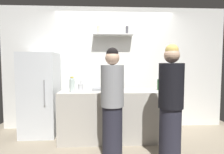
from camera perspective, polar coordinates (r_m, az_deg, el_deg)
The scene contains 12 objects.
ground_plane at distance 3.07m, azimuth 2.64°, elevation -22.82°, with size 5.28×5.28×0.00m, color gray.
back_wall_assembly at distance 3.98m, azimuth 0.92°, elevation 2.87°, with size 4.80×0.32×2.60m.
refrigerator at distance 3.82m, azimuth -21.64°, elevation -5.02°, with size 0.66×0.66×1.61m.
counter at distance 3.40m, azimuth 0.00°, elevation -11.89°, with size 1.88×0.61×0.90m, color #B7B2A8.
baking_pan at distance 3.34m, azimuth -3.25°, elevation -3.81°, with size 0.34×0.24×0.05m, color gray.
utensil_holder at distance 3.39m, azimuth -9.84°, elevation -3.16°, with size 0.09×0.09×0.22m.
wine_bottle_green_glass at distance 3.49m, azimuth 14.65°, elevation -2.14°, with size 0.07×0.07×0.31m.
wine_bottle_pale_glass at distance 3.51m, azimuth 0.28°, elevation -1.76°, with size 0.07×0.07×0.33m.
wine_bottle_dark_glass at distance 3.07m, azimuth 1.14°, elevation -2.96°, with size 0.08×0.08×0.29m.
water_bottle_plastic at distance 3.23m, azimuth -12.46°, elevation -2.50°, with size 0.09×0.09×0.26m.
person_blonde at distance 2.67m, azimuth 17.99°, elevation -8.37°, with size 0.34×0.34×1.66m.
person_grey_hoodie at distance 2.70m, azimuth 0.11°, elevation -8.42°, with size 0.34×0.34×1.63m.
Camera 1 is at (-0.27, -2.72, 1.38)m, focal length 29.02 mm.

